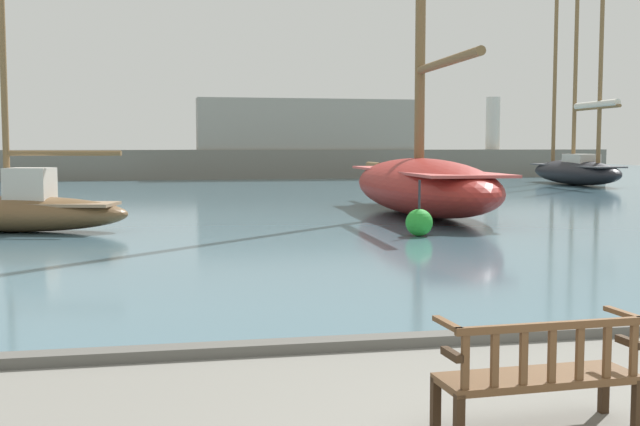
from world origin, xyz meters
TOP-DOWN VIEW (x-y plane):
  - harbor_water at (0.00, 44.00)m, footprint 100.00×80.00m
  - quay_edge_kerb at (0.00, 3.85)m, footprint 40.00×0.30m
  - park_bench at (-0.19, 1.01)m, footprint 1.62×0.60m
  - sailboat_outer_starboard at (19.97, 36.33)m, footprint 2.66×9.43m
  - sailboat_distant_harbor at (-6.64, 16.76)m, footprint 6.16×3.17m
  - sailboat_mid_port at (5.16, 19.51)m, footprint 3.73×13.34m
  - channel_buoy at (3.12, 13.69)m, footprint 0.66×0.66m
  - far_breakwater at (2.03, 48.43)m, footprint 57.00×2.40m

SIDE VIEW (x-z plane):
  - harbor_water at x=0.00m, z-range 0.00..0.08m
  - quay_edge_kerb at x=0.00m, z-range 0.00..0.12m
  - channel_buoy at x=3.12m, z-range -0.26..1.10m
  - park_bench at x=-0.19m, z-range 0.01..0.93m
  - sailboat_distant_harbor at x=-6.64m, z-range -2.73..4.13m
  - sailboat_outer_starboard at x=19.97m, z-range -5.30..7.61m
  - sailboat_mid_port at x=5.16m, z-range -6.71..9.06m
  - far_breakwater at x=2.03m, z-range -1.10..4.57m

